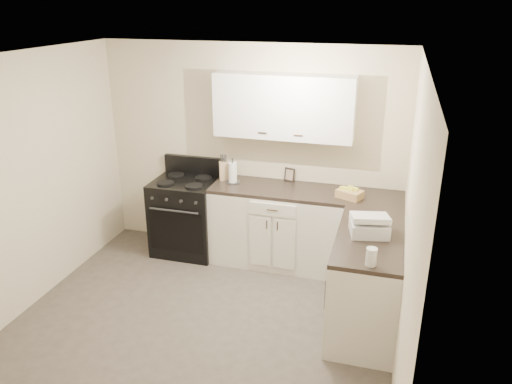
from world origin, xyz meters
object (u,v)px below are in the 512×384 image
(stove, at_px, (187,216))
(wicker_basket, at_px, (350,194))
(paper_towel, at_px, (233,173))
(knife_block, at_px, (224,171))
(countertop_grill, at_px, (369,227))

(stove, bearing_deg, wicker_basket, -1.71)
(paper_towel, bearing_deg, knife_block, 155.52)
(paper_towel, height_order, countertop_grill, paper_towel)
(knife_block, relative_size, countertop_grill, 0.66)
(stove, relative_size, countertop_grill, 2.73)
(paper_towel, bearing_deg, wicker_basket, -4.78)
(stove, height_order, wicker_basket, wicker_basket)
(knife_block, bearing_deg, paper_towel, -49.09)
(knife_block, height_order, countertop_grill, knife_block)
(stove, distance_m, wicker_basket, 2.01)
(knife_block, relative_size, paper_towel, 0.92)
(wicker_basket, xyz_separation_m, countertop_grill, (0.26, -0.83, 0.02))
(stove, relative_size, knife_block, 4.14)
(knife_block, xyz_separation_m, countertop_grill, (1.75, -1.01, -0.05))
(wicker_basket, bearing_deg, countertop_grill, -72.60)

